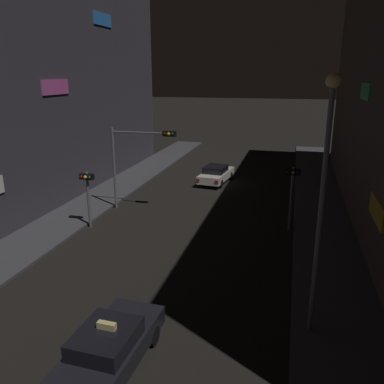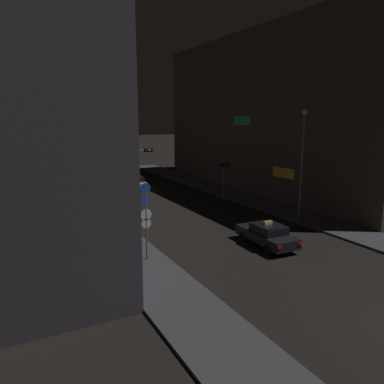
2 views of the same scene
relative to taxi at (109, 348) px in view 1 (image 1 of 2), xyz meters
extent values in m
cube|color=#424247|center=(-8.03, 13.61, -0.66)|extent=(3.26, 52.36, 0.15)
cube|color=#424247|center=(6.80, 13.61, -0.66)|extent=(3.26, 52.36, 0.15)
cube|color=#3D3842|center=(-13.27, 13.39, 7.61)|extent=(7.22, 34.89, 16.69)
cube|color=#D859B2|center=(-9.61, 13.39, 6.94)|extent=(0.08, 2.80, 0.90)
cube|color=#337FE5|center=(-9.61, 20.37, 11.61)|extent=(0.08, 2.80, 0.90)
cube|color=yellow|center=(8.39, 8.18, 2.22)|extent=(0.08, 2.80, 0.90)
cube|color=#26CC66|center=(8.39, 14.84, 6.81)|extent=(0.08, 2.80, 0.90)
cube|color=black|center=(0.00, 0.05, -0.12)|extent=(1.99, 4.47, 0.60)
cube|color=black|center=(-0.01, -0.15, 0.43)|extent=(1.67, 2.05, 0.50)
cylinder|color=black|center=(-0.74, 1.45, -0.42)|extent=(0.25, 0.65, 0.64)
cylinder|color=black|center=(0.86, 1.38, -0.42)|extent=(0.25, 0.65, 0.64)
cube|color=#F4E08C|center=(0.00, -0.05, 0.78)|extent=(0.57, 0.20, 0.20)
cube|color=silver|center=(-1.03, 21.61, -0.12)|extent=(2.29, 4.58, 0.60)
cube|color=black|center=(-1.05, 21.41, 0.43)|extent=(1.80, 2.15, 0.50)
cube|color=red|center=(-2.03, 19.49, -0.02)|extent=(0.25, 0.09, 0.16)
cube|color=red|center=(-0.54, 19.32, -0.02)|extent=(0.25, 0.09, 0.16)
cylinder|color=black|center=(-1.67, 23.06, -0.42)|extent=(0.29, 0.66, 0.64)
cylinder|color=black|center=(-0.08, 22.87, -0.42)|extent=(0.29, 0.66, 0.64)
cylinder|color=black|center=(-1.98, 20.35, -0.42)|extent=(0.29, 0.66, 0.64)
cylinder|color=black|center=(-0.39, 20.16, -0.42)|extent=(0.29, 0.66, 0.64)
cylinder|color=slate|center=(-6.15, 13.73, 1.90)|extent=(0.16, 0.16, 5.27)
cylinder|color=slate|center=(-4.28, 13.73, 4.28)|extent=(3.73, 0.10, 0.10)
cube|color=black|center=(-2.42, 13.73, 4.28)|extent=(0.80, 0.28, 0.32)
sphere|color=#3F0C0C|center=(-2.67, 13.56, 4.28)|extent=(0.20, 0.20, 0.20)
sphere|color=yellow|center=(-2.42, 13.56, 4.28)|extent=(0.20, 0.20, 0.20)
sphere|color=#0C3319|center=(-2.17, 13.56, 4.28)|extent=(0.20, 0.20, 0.20)
cylinder|color=slate|center=(-6.15, 10.25, 0.89)|extent=(0.16, 0.16, 3.25)
cube|color=black|center=(-6.15, 10.25, 2.26)|extent=(0.80, 0.28, 0.32)
sphere|color=#3F0C0C|center=(-6.40, 10.07, 2.26)|extent=(0.20, 0.20, 0.20)
sphere|color=yellow|center=(-6.15, 10.07, 2.26)|extent=(0.20, 0.20, 0.20)
sphere|color=#0C3319|center=(-5.90, 10.07, 2.26)|extent=(0.20, 0.20, 0.20)
cylinder|color=slate|center=(4.93, 12.65, 1.08)|extent=(0.16, 0.16, 3.62)
cube|color=black|center=(4.93, 12.65, 2.64)|extent=(0.80, 0.28, 0.32)
sphere|color=#3F0C0C|center=(4.68, 12.47, 2.64)|extent=(0.20, 0.20, 0.20)
sphere|color=yellow|center=(4.93, 12.47, 2.64)|extent=(0.20, 0.20, 0.20)
sphere|color=#0C3319|center=(5.17, 12.47, 2.64)|extent=(0.20, 0.20, 0.20)
cylinder|color=slate|center=(5.79, 3.30, 3.36)|extent=(0.16, 0.16, 7.90)
sphere|color=#F4D88C|center=(5.79, 3.30, 7.53)|extent=(0.44, 0.44, 0.44)
camera|label=1|loc=(4.82, -8.93, 7.70)|focal=37.13mm
camera|label=2|loc=(-14.41, -17.34, 7.19)|focal=34.72mm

